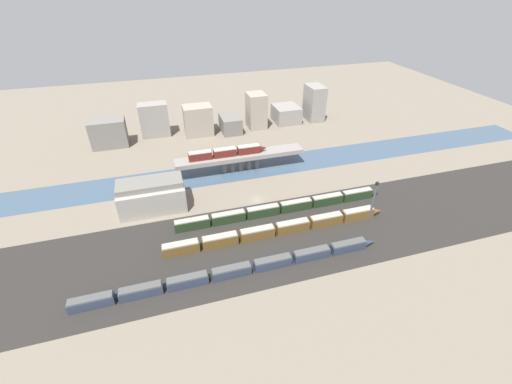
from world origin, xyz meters
name	(u,v)px	position (x,y,z in m)	size (l,w,h in m)	color
ground_plane	(257,200)	(0.00, 0.00, 0.00)	(400.00, 400.00, 0.00)	#756B5B
railbed_yard	(277,237)	(0.00, -24.00, 0.00)	(280.00, 42.00, 0.01)	#282623
river_water	(241,170)	(0.00, 25.76, 0.00)	(320.00, 19.14, 0.01)	#3D5166
bridge	(240,158)	(0.00, 25.76, 6.27)	(58.67, 7.79, 8.05)	gray
train_on_bridge	(228,152)	(-5.64, 25.76, 9.88)	(35.54, 3.16, 3.75)	#5B1E19
train_yard_near	(236,270)	(-17.44, -36.80, 1.71)	(94.66, 2.83, 3.48)	#2D384C
train_yard_mid	(279,229)	(1.27, -22.52, 2.07)	(80.79, 3.01, 4.20)	brown
train_yard_far	(283,208)	(7.11, -10.81, 1.99)	(82.88, 2.74, 4.04)	#23381E
warehouse_building	(152,195)	(-39.80, 6.46, 5.72)	(24.55, 14.21, 12.02)	#9E998E
signal_tower	(373,201)	(36.70, -23.78, 8.01)	(1.00, 0.78, 15.84)	#4C4C51
city_block_far_left	(109,133)	(-58.62, 70.38, 7.11)	(17.77, 10.73, 14.23)	slate
city_block_left	(154,120)	(-35.03, 77.42, 9.07)	(15.17, 8.45, 18.14)	gray
city_block_center	(198,120)	(-11.94, 72.37, 8.13)	(15.22, 11.06, 16.26)	gray
city_block_right	(230,124)	(5.87, 71.20, 4.47)	(10.52, 15.97, 8.94)	slate
city_block_far_right	(256,111)	(21.87, 73.26, 9.85)	(10.10, 11.72, 19.70)	gray
city_block_tall	(286,114)	(41.57, 76.24, 4.77)	(14.54, 15.81, 9.53)	gray
city_block_low	(314,103)	(59.12, 75.20, 10.27)	(9.22, 14.05, 20.55)	gray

